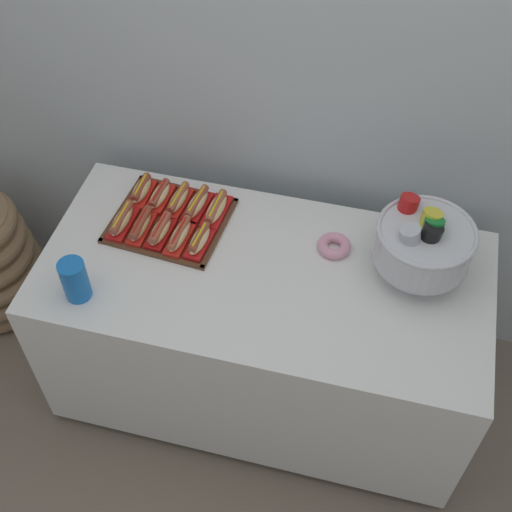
{
  "coord_description": "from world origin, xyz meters",
  "views": [
    {
      "loc": [
        0.34,
        -1.45,
        2.55
      ],
      "look_at": [
        -0.04,
        0.05,
        0.75
      ],
      "focal_mm": 47.77,
      "sensor_mm": 36.0,
      "label": 1
    }
  ],
  "objects": [
    {
      "name": "hot_dog_9",
      "position": [
        -0.23,
        0.21,
        0.78
      ],
      "size": [
        0.08,
        0.19,
        0.06
      ],
      "color": "red",
      "rests_on": "serving_tray"
    },
    {
      "name": "donut",
      "position": [
        0.22,
        0.16,
        0.76
      ],
      "size": [
        0.12,
        0.12,
        0.04
      ],
      "color": "pink",
      "rests_on": "buffet_table"
    },
    {
      "name": "hot_dog_3",
      "position": [
        -0.32,
        0.06,
        0.78
      ],
      "size": [
        0.07,
        0.18,
        0.06
      ],
      "color": "red",
      "rests_on": "serving_tray"
    },
    {
      "name": "hot_dog_6",
      "position": [
        -0.46,
        0.23,
        0.78
      ],
      "size": [
        0.08,
        0.16,
        0.06
      ],
      "color": "red",
      "rests_on": "serving_tray"
    },
    {
      "name": "back_wall",
      "position": [
        0.0,
        0.52,
        1.3
      ],
      "size": [
        6.0,
        0.1,
        2.6
      ],
      "primitive_type": "cube",
      "color": "#B2BCC1",
      "rests_on": "ground_plane"
    },
    {
      "name": "serving_tray",
      "position": [
        -0.39,
        0.14,
        0.75
      ],
      "size": [
        0.43,
        0.39,
        0.01
      ],
      "color": "#56331E",
      "rests_on": "buffet_table"
    },
    {
      "name": "ground_plane",
      "position": [
        0.0,
        0.0,
        0.0
      ],
      "size": [
        10.0,
        10.0,
        0.0
      ],
      "primitive_type": "plane",
      "color": "#7A6B5B"
    },
    {
      "name": "hot_dog_1",
      "position": [
        -0.47,
        0.07,
        0.78
      ],
      "size": [
        0.06,
        0.17,
        0.06
      ],
      "color": "red",
      "rests_on": "serving_tray"
    },
    {
      "name": "hot_dog_5",
      "position": [
        -0.53,
        0.24,
        0.78
      ],
      "size": [
        0.07,
        0.16,
        0.06
      ],
      "color": "red",
      "rests_on": "serving_tray"
    },
    {
      "name": "cup_stack",
      "position": [
        -0.58,
        -0.25,
        0.82
      ],
      "size": [
        0.09,
        0.09,
        0.15
      ],
      "color": "blue",
      "rests_on": "buffet_table"
    },
    {
      "name": "hot_dog_8",
      "position": [
        -0.31,
        0.22,
        0.78
      ],
      "size": [
        0.08,
        0.18,
        0.06
      ],
      "color": "red",
      "rests_on": "serving_tray"
    },
    {
      "name": "hot_dog_4",
      "position": [
        -0.25,
        0.05,
        0.78
      ],
      "size": [
        0.08,
        0.16,
        0.06
      ],
      "color": "red",
      "rests_on": "serving_tray"
    },
    {
      "name": "hot_dog_7",
      "position": [
        -0.38,
        0.23,
        0.78
      ],
      "size": [
        0.07,
        0.17,
        0.06
      ],
      "color": "red",
      "rests_on": "serving_tray"
    },
    {
      "name": "buffet_table",
      "position": [
        0.0,
        0.0,
        0.39
      ],
      "size": [
        1.56,
        0.76,
        0.74
      ],
      "color": "white",
      "rests_on": "ground_plane"
    },
    {
      "name": "hot_dog_2",
      "position": [
        -0.4,
        0.06,
        0.78
      ],
      "size": [
        0.08,
        0.16,
        0.06
      ],
      "color": "#B21414",
      "rests_on": "serving_tray"
    },
    {
      "name": "punch_bowl",
      "position": [
        0.51,
        0.13,
        0.89
      ],
      "size": [
        0.33,
        0.33,
        0.26
      ],
      "color": "silver",
      "rests_on": "buffet_table"
    },
    {
      "name": "hot_dog_0",
      "position": [
        -0.55,
        0.07,
        0.78
      ],
      "size": [
        0.07,
        0.17,
        0.06
      ],
      "color": "red",
      "rests_on": "serving_tray"
    }
  ]
}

